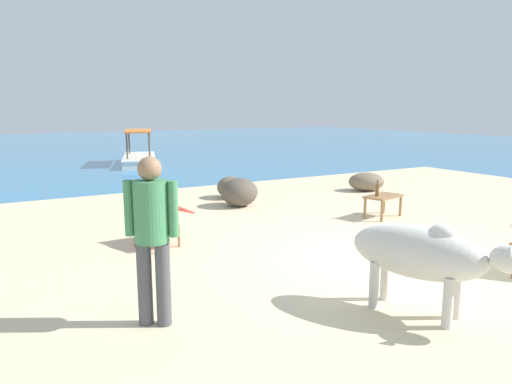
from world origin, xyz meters
The scene contains 11 objects.
sand_beach centered at (0.00, 0.00, 0.02)m, with size 18.00×14.00×0.04m, color beige.
water_surface centered at (0.00, 22.00, 0.00)m, with size 60.00×36.00×0.03m, color teal.
cow centered at (-0.95, -1.45, 0.68)m, with size 0.96×1.71×0.96m.
low_bench_table centered at (1.87, 1.90, 0.40)m, with size 0.85×0.62×0.43m.
bottle centered at (1.71, 1.90, 0.58)m, with size 0.07×0.07×0.30m.
deck_chair_far centered at (-2.35, 2.19, 0.42)m, with size 0.90×0.77×0.68m.
person_standing centered at (-3.32, -0.36, 0.99)m, with size 0.44×0.33×1.62m.
shore_rock_large centered at (3.66, 4.28, 0.27)m, with size 0.90×0.68×0.46m, color #756651.
shore_rock_medium centered at (-0.02, 4.18, 0.34)m, with size 0.80×0.75×0.60m, color brown.
shore_rock_small centered at (0.25, 5.12, 0.29)m, with size 0.71×0.65×0.50m, color #6B5B4C.
boat_white centered at (0.35, 13.00, 0.29)m, with size 2.17×3.85×1.29m.
Camera 1 is at (-4.58, -4.51, 2.08)m, focal length 32.95 mm.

